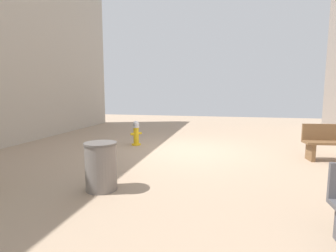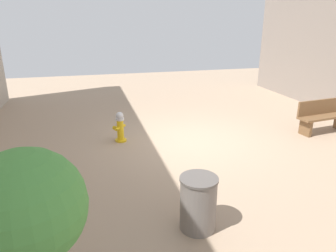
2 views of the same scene
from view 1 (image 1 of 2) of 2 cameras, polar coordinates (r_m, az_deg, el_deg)
The scene contains 3 objects.
ground_plane at distance 8.10m, azimuth 4.00°, elevation -5.38°, with size 23.40×23.40×0.00m, color tan.
fire_hydrant at distance 8.92m, azimuth -6.98°, elevation -1.54°, with size 0.36×0.36×0.82m.
trash_bin at distance 4.99m, azimuth -14.37°, elevation -8.47°, with size 0.59×0.59×0.88m.
Camera 1 is at (-1.17, 7.81, 1.79)m, focal length 28.01 mm.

